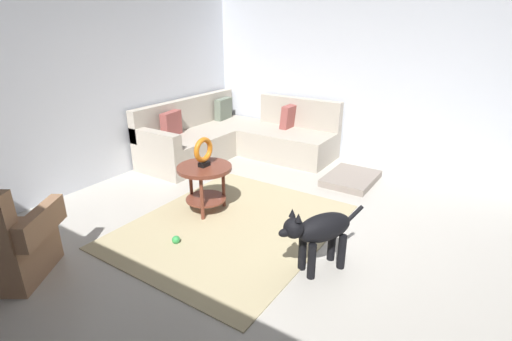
{
  "coord_description": "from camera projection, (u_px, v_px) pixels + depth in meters",
  "views": [
    {
      "loc": [
        -2.64,
        -1.43,
        2.0
      ],
      "look_at": [
        0.45,
        0.6,
        0.55
      ],
      "focal_mm": 26.58,
      "sensor_mm": 36.0,
      "label": 1
    }
  ],
  "objects": [
    {
      "name": "area_rug",
      "position": [
        232.0,
        225.0,
        3.99
      ],
      "size": [
        2.3,
        1.9,
        0.01
      ],
      "primitive_type": "cube",
      "color": "tan",
      "rests_on": "ground_plane"
    },
    {
      "name": "ground_plane",
      "position": [
        283.0,
        258.0,
        3.53
      ],
      "size": [
        6.0,
        6.0,
        0.1
      ],
      "primitive_type": "cube",
      "color": "#B7B2A8"
    },
    {
      "name": "sectional_couch",
      "position": [
        235.0,
        138.0,
        5.99
      ],
      "size": [
        2.2,
        2.25,
        0.88
      ],
      "color": "#B2A899",
      "rests_on": "ground_plane"
    },
    {
      "name": "torus_sculpture",
      "position": [
        203.0,
        151.0,
        4.05
      ],
      "size": [
        0.28,
        0.08,
        0.33
      ],
      "color": "black",
      "rests_on": "side_table"
    },
    {
      "name": "dog",
      "position": [
        319.0,
        231.0,
        3.15
      ],
      "size": [
        0.76,
        0.47,
        0.63
      ],
      "rotation": [
        0.0,
        0.0,
        1.05
      ],
      "color": "black",
      "rests_on": "ground_plane"
    },
    {
      "name": "dog_bed_mat",
      "position": [
        351.0,
        178.0,
        5.08
      ],
      "size": [
        0.8,
        0.6,
        0.09
      ],
      "primitive_type": "cube",
      "color": "gray",
      "rests_on": "ground_plane"
    },
    {
      "name": "dog_toy_ball",
      "position": [
        176.0,
        240.0,
        3.66
      ],
      "size": [
        0.08,
        0.08,
        0.08
      ],
      "primitive_type": "sphere",
      "color": "green",
      "rests_on": "ground_plane"
    },
    {
      "name": "side_table",
      "position": [
        205.0,
        177.0,
        4.16
      ],
      "size": [
        0.6,
        0.6,
        0.54
      ],
      "color": "brown",
      "rests_on": "ground_plane"
    },
    {
      "name": "wall_back",
      "position": [
        72.0,
        80.0,
        4.52
      ],
      "size": [
        6.0,
        0.12,
        2.7
      ],
      "primitive_type": "cube",
      "color": "silver",
      "rests_on": "ground_plane"
    },
    {
      "name": "wall_right",
      "position": [
        389.0,
        72.0,
        5.31
      ],
      "size": [
        0.12,
        6.0,
        2.7
      ],
      "primitive_type": "cube",
      "color": "silver",
      "rests_on": "ground_plane"
    }
  ]
}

